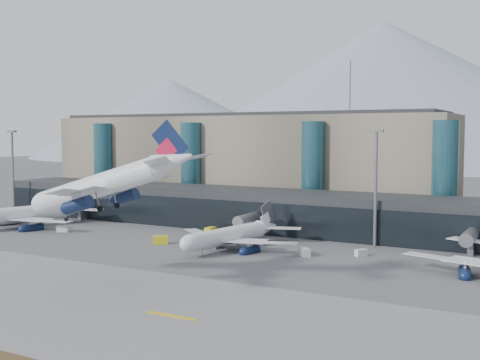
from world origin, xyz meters
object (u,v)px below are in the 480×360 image
at_px(hero_jet, 113,177).
at_px(veh_c, 214,243).
at_px(veh_g, 305,252).
at_px(veh_h, 160,240).
at_px(jet_parked_mid, 237,229).
at_px(veh_f, 4,219).
at_px(lightmast_left, 13,168).
at_px(jet_parked_left, 33,209).
at_px(veh_a, 63,229).
at_px(veh_b, 210,231).
at_px(lightmast_mid, 376,181).
at_px(veh_d, 361,253).

bearing_deg(hero_jet, veh_c, 90.34).
height_order(veh_g, veh_h, veh_h).
distance_m(jet_parked_mid, veh_g, 16.91).
bearing_deg(veh_f, lightmast_left, 22.51).
height_order(lightmast_left, jet_parked_left, lightmast_left).
relative_size(jet_parked_left, veh_c, 10.66).
bearing_deg(veh_h, veh_a, 138.58).
height_order(lightmast_left, veh_b, lightmast_left).
bearing_deg(lightmast_left, jet_parked_mid, -8.59).
xyz_separation_m(jet_parked_mid, veh_a, (-48.32, -2.94, -3.16)).
relative_size(jet_parked_mid, veh_h, 9.90).
relative_size(jet_parked_mid, veh_a, 11.28).
relative_size(hero_jet, veh_h, 10.07).
relative_size(jet_parked_left, veh_h, 11.53).
height_order(lightmast_mid, jet_parked_left, lightmast_mid).
bearing_deg(veh_f, veh_b, -96.47).
relative_size(veh_c, veh_f, 0.93).
height_order(veh_b, veh_h, veh_h).
distance_m(lightmast_mid, hero_jet, 61.18).
bearing_deg(lightmast_left, veh_h, -14.49).
xyz_separation_m(lightmast_left, veh_f, (10.07, -12.13, -13.35)).
bearing_deg(veh_f, veh_g, -108.54).
xyz_separation_m(veh_b, veh_c, (9.93, -14.59, 0.13)).
distance_m(hero_jet, veh_c, 40.41).
bearing_deg(veh_c, jet_parked_mid, 55.44).
height_order(lightmast_mid, veh_d, lightmast_mid).
relative_size(lightmast_mid, veh_h, 7.79).
relative_size(veh_c, veh_h, 1.08).
relative_size(jet_parked_left, jet_parked_mid, 1.16).
relative_size(veh_c, veh_d, 1.48).
xyz_separation_m(lightmast_mid, jet_parked_left, (-88.30, -15.53, -9.82)).
xyz_separation_m(veh_a, veh_d, (74.83, 6.89, -0.13)).
xyz_separation_m(lightmast_mid, veh_g, (-9.40, -17.28, -13.62)).
xyz_separation_m(veh_a, veh_f, (-25.67, 3.51, 0.26)).
xyz_separation_m(lightmast_mid, veh_b, (-39.93, -3.78, -13.56)).
height_order(veh_a, veh_h, veh_h).
relative_size(lightmast_left, veh_f, 6.67).
distance_m(hero_jet, veh_h, 41.81).
height_order(jet_parked_mid, veh_c, jet_parked_mid).
bearing_deg(jet_parked_mid, veh_c, 133.80).
distance_m(veh_d, veh_h, 44.33).
height_order(jet_parked_left, veh_d, jet_parked_left).
distance_m(lightmast_left, veh_h, 70.58).
distance_m(hero_jet, veh_b, 55.51).
bearing_deg(jet_parked_left, veh_h, -79.19).
bearing_deg(veh_c, veh_a, -157.47).
bearing_deg(jet_parked_left, veh_c, -75.94).
bearing_deg(hero_jet, veh_g, 60.50).
relative_size(lightmast_left, veh_g, 9.30).
xyz_separation_m(lightmast_left, veh_c, (79.99, -15.37, -13.43)).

